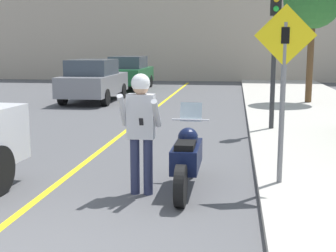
{
  "coord_description": "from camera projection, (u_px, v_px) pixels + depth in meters",
  "views": [
    {
      "loc": [
        2.22,
        -4.13,
        2.21
      ],
      "look_at": [
        1.18,
        3.09,
        0.96
      ],
      "focal_mm": 50.0,
      "sensor_mm": 36.0,
      "label": 1
    }
  ],
  "objects": [
    {
      "name": "street_tree",
      "position": [
        313.0,
        0.0,
        16.92
      ],
      "size": [
        2.13,
        2.13,
        4.82
      ],
      "color": "brown",
      "rests_on": "sidewalk_curb"
    },
    {
      "name": "parked_car_green",
      "position": [
        129.0,
        72.0,
        24.02
      ],
      "size": [
        1.88,
        4.2,
        1.68
      ],
      "color": "black",
      "rests_on": "ground"
    },
    {
      "name": "road_center_line",
      "position": [
        109.0,
        144.0,
        10.65
      ],
      "size": [
        0.12,
        36.0,
        0.01
      ],
      "color": "yellow",
      "rests_on": "ground"
    },
    {
      "name": "traffic_light",
      "position": [
        275.0,
        29.0,
        11.56
      ],
      "size": [
        0.26,
        0.3,
        3.58
      ],
      "color": "#2D2D30",
      "rests_on": "sidewalk_curb"
    },
    {
      "name": "parked_car_grey",
      "position": [
        94.0,
        80.0,
        18.57
      ],
      "size": [
        1.88,
        4.2,
        1.68
      ],
      "color": "black",
      "rests_on": "ground"
    },
    {
      "name": "crossing_sign",
      "position": [
        283.0,
        78.0,
        6.97
      ],
      "size": [
        0.91,
        0.08,
        2.69
      ],
      "color": "slate",
      "rests_on": "sidewalk_curb"
    },
    {
      "name": "motorcycle",
      "position": [
        187.0,
        158.0,
        7.25
      ],
      "size": [
        0.62,
        2.25,
        1.28
      ],
      "color": "black",
      "rests_on": "ground"
    },
    {
      "name": "building_backdrop",
      "position": [
        201.0,
        17.0,
        29.4
      ],
      "size": [
        28.0,
        1.2,
        8.0
      ],
      "color": "#B2A38E",
      "rests_on": "ground"
    },
    {
      "name": "person_biker",
      "position": [
        141.0,
        120.0,
        6.88
      ],
      "size": [
        0.59,
        0.49,
        1.82
      ],
      "color": "#282D4C",
      "rests_on": "ground"
    }
  ]
}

